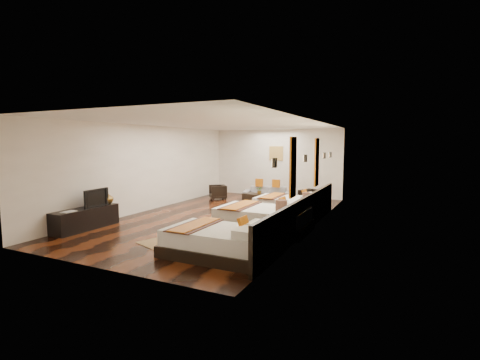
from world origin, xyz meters
The scene contains 30 objects.
floor centered at (0.00, 0.00, 0.00)m, with size 5.50×9.50×0.01m, color black.
ceiling centered at (0.00, 0.00, 2.80)m, with size 5.50×9.50×0.01m, color white.
back_wall centered at (0.00, 4.75, 1.40)m, with size 5.50×0.01×2.80m, color silver.
left_wall centered at (-2.75, 0.00, 1.40)m, with size 0.01×9.50×2.80m, color silver.
right_wall centered at (2.75, 0.00, 1.40)m, with size 0.01×9.50×2.80m, color silver.
headboard_panel centered at (2.71, -0.80, 0.45)m, with size 0.08×6.60×0.90m, color black.
bed_near centered at (1.70, -3.21, 0.29)m, with size 2.19×1.38×0.84m.
bed_mid centered at (1.70, -0.97, 0.31)m, with size 2.34×1.47×0.89m.
bed_far centered at (1.70, 1.30, 0.28)m, with size 2.12×1.33×0.81m.
nightstand_a centered at (2.45, -1.80, 0.34)m, with size 0.48×0.48×0.96m.
nightstand_b centered at (2.44, 0.40, 0.30)m, with size 0.43×0.43×0.85m.
jute_mat_near centered at (0.08, -2.80, 0.01)m, with size 0.75×1.20×0.01m, color #96784C.
jute_mat_mid centered at (0.19, -0.61, 0.01)m, with size 0.75×1.20×0.01m, color #96784C.
jute_mat_far centered at (0.06, 1.48, 0.01)m, with size 0.75×1.20×0.01m, color #96784C.
tv_console centered at (-2.50, -2.83, 0.28)m, with size 0.50×1.80×0.55m, color black.
tv centered at (-2.45, -2.58, 0.79)m, with size 0.83×0.11×0.48m, color black.
book centered at (-2.50, -3.41, 0.56)m, with size 0.24×0.32×0.03m, color black.
figurine centered at (-2.50, -2.09, 0.72)m, with size 0.32×0.32×0.34m, color brown.
sofa centered at (0.12, 3.43, 0.27)m, with size 1.84×0.72×0.54m, color slate.
armchair_left centered at (-1.77, 2.85, 0.29)m, with size 0.62×0.64×0.58m, color black.
armchair_right centered at (2.00, 2.79, 0.31)m, with size 0.66×0.68×0.62m, color black.
coffee_table centered at (0.12, 2.38, 0.20)m, with size 1.00×0.50×0.40m, color black.
table_plant centered at (0.22, 2.38, 0.54)m, with size 0.25×0.22×0.28m, color #2E5C1E.
orange_panel_a centered at (2.73, -1.90, 1.70)m, with size 0.04×0.40×1.30m, color #D86014.
orange_panel_b centered at (2.73, 0.30, 1.70)m, with size 0.04×0.40×1.30m, color #D86014.
sconce_near centered at (2.70, -3.00, 1.85)m, with size 0.07×0.12×0.18m.
sconce_mid centered at (2.70, -0.80, 1.85)m, with size 0.07×0.12×0.18m.
sconce_far centered at (2.70, 1.40, 1.85)m, with size 0.07×0.12×0.18m.
sconce_lounge centered at (2.70, 2.30, 1.85)m, with size 0.07×0.12×0.18m.
gold_artwork centered at (0.00, 4.73, 1.80)m, with size 0.60×0.04×0.60m, color #AD873F.
Camera 1 is at (4.87, -9.03, 2.20)m, focal length 25.84 mm.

